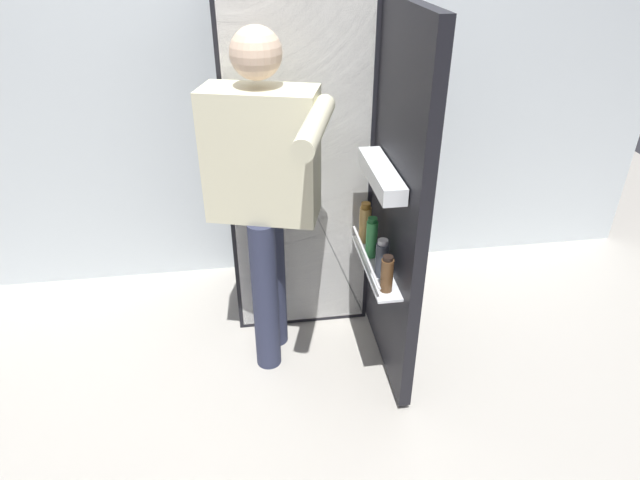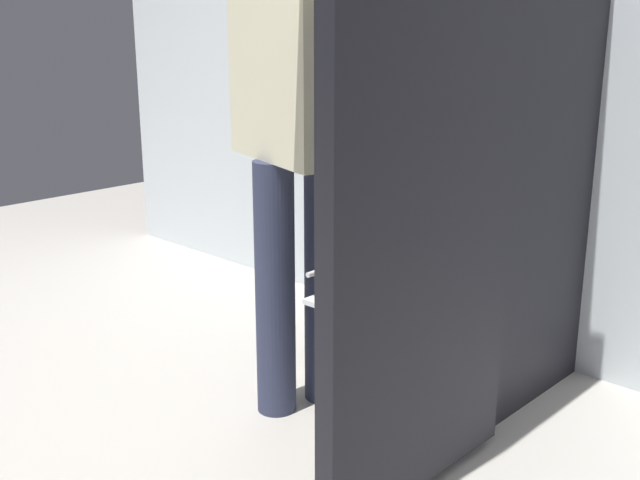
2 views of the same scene
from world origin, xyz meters
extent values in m
plane|color=#B7B2A8|center=(0.00, 0.00, 0.00)|extent=(6.91, 6.91, 0.00)
cube|color=black|center=(0.00, 0.55, 0.83)|extent=(0.69, 0.61, 1.66)
cube|color=white|center=(0.00, 0.25, 0.83)|extent=(0.65, 0.01, 1.62)
cube|color=white|center=(0.00, 0.30, 0.77)|extent=(0.61, 0.09, 0.01)
cube|color=black|center=(0.37, -0.09, 0.84)|extent=(0.05, 0.68, 1.63)
cube|color=white|center=(0.29, -0.09, 0.56)|extent=(0.11, 0.54, 0.01)
cylinder|color=silver|center=(0.24, -0.09, 0.62)|extent=(0.01, 0.52, 0.01)
cube|color=white|center=(0.29, -0.09, 1.00)|extent=(0.10, 0.46, 0.07)
cylinder|color=green|center=(0.29, -0.02, 0.65)|extent=(0.05, 0.05, 0.18)
cylinder|color=#195B28|center=(0.29, -0.02, 0.75)|extent=(0.04, 0.04, 0.02)
cylinder|color=tan|center=(0.29, 0.12, 0.65)|extent=(0.06, 0.06, 0.18)
cylinder|color=#996623|center=(0.29, 0.12, 0.76)|extent=(0.04, 0.04, 0.03)
cylinder|color=brown|center=(0.29, -0.29, 0.64)|extent=(0.05, 0.05, 0.15)
cylinder|color=black|center=(0.29, -0.29, 0.72)|extent=(0.04, 0.04, 0.02)
cylinder|color=#333842|center=(0.29, -0.18, 0.64)|extent=(0.06, 0.06, 0.16)
cylinder|color=silver|center=(0.29, -0.18, 0.73)|extent=(0.04, 0.04, 0.02)
cylinder|color=gold|center=(-0.09, 0.30, 0.81)|extent=(0.08, 0.08, 0.07)
cylinder|color=#2D334C|center=(-0.16, 0.13, 0.39)|extent=(0.12, 0.12, 0.78)
cylinder|color=#2D334C|center=(-0.21, -0.03, 0.39)|extent=(0.12, 0.12, 0.78)
cube|color=beige|center=(-0.18, 0.05, 1.06)|extent=(0.51, 0.34, 0.55)
cylinder|color=beige|center=(-0.12, 0.27, 1.03)|extent=(0.08, 0.08, 0.52)
camera|label=1|loc=(-0.25, -2.07, 1.88)|focal=30.38mm
camera|label=2|loc=(1.40, -1.53, 1.18)|focal=43.90mm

